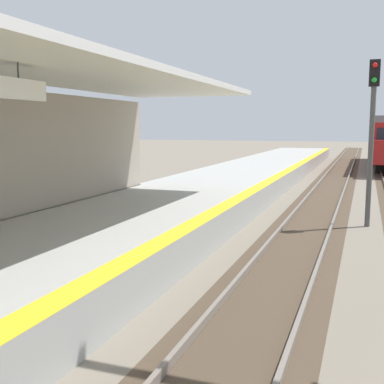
% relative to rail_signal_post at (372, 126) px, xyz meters
% --- Properties ---
extents(station_platform, '(5.00, 80.00, 0.91)m').
position_rel_rail_signal_post_xyz_m(station_platform, '(-6.15, -4.22, -2.74)').
color(station_platform, '#A8A8A3').
rests_on(station_platform, ground).
extents(track_pair_nearest_platform, '(2.34, 120.00, 0.16)m').
position_rel_rail_signal_post_xyz_m(track_pair_nearest_platform, '(-1.76, -0.22, -3.14)').
color(track_pair_nearest_platform, '#4C3D2D').
rests_on(track_pair_nearest_platform, ground).
extents(rail_signal_post, '(0.32, 0.34, 5.20)m').
position_rel_rail_signal_post_xyz_m(rail_signal_post, '(0.00, 0.00, 0.00)').
color(rail_signal_post, '#4C4C4C').
rests_on(rail_signal_post, ground).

